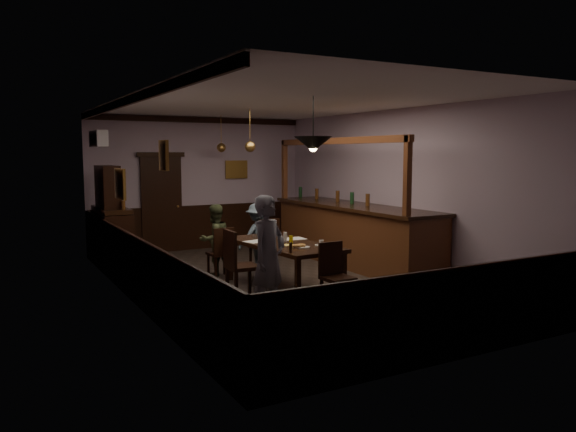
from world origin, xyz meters
TOP-DOWN VIEW (x-y plane):
  - room at (0.00, 0.00)m, footprint 5.01×8.01m
  - dining_table at (-0.17, -0.32)m, footprint 1.19×2.28m
  - chair_far_left at (-0.73, 0.91)m, footprint 0.40×0.40m
  - chair_far_right at (0.18, 0.98)m, footprint 0.49×0.49m
  - chair_near at (-0.05, -1.64)m, footprint 0.42×0.42m
  - chair_side at (-1.08, -0.59)m, footprint 0.47×0.47m
  - person_standing at (-1.11, -1.65)m, footprint 0.71×0.62m
  - person_seated_left at (-0.75, 1.19)m, footprint 0.73×0.63m
  - person_seated_right at (0.15, 1.26)m, footprint 0.86×0.56m
  - newspaper_left at (-0.47, -0.02)m, footprint 0.48×0.39m
  - newspaper_right at (0.15, -0.06)m, footprint 0.43×0.31m
  - napkin at (-0.22, -0.56)m, footprint 0.16×0.16m
  - saucer at (0.20, -0.84)m, footprint 0.15×0.15m
  - coffee_cup at (0.22, -0.85)m, footprint 0.09×0.09m
  - pastry_plate at (-0.14, -0.89)m, footprint 0.22×0.22m
  - pastry_ring_a at (-0.23, -0.87)m, footprint 0.13×0.13m
  - pastry_ring_b at (-0.14, -0.86)m, footprint 0.13×0.13m
  - soda_can at (-0.08, -0.42)m, footprint 0.07×0.07m
  - beer_glass at (-0.39, -0.32)m, footprint 0.06×0.06m
  - water_glass at (-0.07, -0.22)m, footprint 0.06×0.06m
  - pepper_mill at (-0.48, -1.14)m, footprint 0.04×0.04m
  - sideboard at (-2.21, 2.87)m, footprint 0.53×1.47m
  - bar_counter at (1.99, 0.78)m, footprint 1.03×4.41m
  - door_back at (-0.90, 3.95)m, footprint 0.90×0.06m
  - ac_unit at (-2.38, 2.90)m, footprint 0.20×0.85m
  - picture_left_small at (-2.46, -1.60)m, footprint 0.04×0.28m
  - picture_left_large at (-2.46, 0.80)m, footprint 0.04×0.62m
  - picture_back at (0.90, 3.96)m, footprint 0.55×0.04m
  - pendant_iron at (-0.10, -1.12)m, footprint 0.56×0.56m
  - pendant_brass_mid at (0.10, 1.48)m, footprint 0.20×0.20m
  - pendant_brass_far at (0.30, 3.40)m, footprint 0.20×0.20m

SIDE VIEW (x-z plane):
  - chair_far_left at x=-0.73m, z-range 0.04..0.93m
  - chair_near at x=-0.05m, z-range 0.04..0.97m
  - chair_far_right at x=0.18m, z-range 0.05..1.04m
  - chair_side at x=-1.08m, z-range 0.05..1.10m
  - bar_counter at x=1.99m, z-range -0.61..1.86m
  - person_seated_right at x=0.15m, z-range 0.00..1.25m
  - person_seated_left at x=-0.75m, z-range 0.00..1.27m
  - dining_table at x=-0.17m, z-range 0.31..1.06m
  - napkin at x=-0.22m, z-range 0.75..0.75m
  - newspaper_left at x=-0.47m, z-range 0.75..0.76m
  - newspaper_right at x=0.15m, z-range 0.75..0.76m
  - saucer at x=0.20m, z-range 0.75..0.76m
  - pastry_plate at x=-0.14m, z-range 0.75..0.76m
  - sideboard at x=-2.21m, z-range -0.19..1.75m
  - pastry_ring_a at x=-0.23m, z-range 0.77..0.81m
  - pastry_ring_b at x=-0.14m, z-range 0.77..0.81m
  - coffee_cup at x=0.22m, z-range 0.76..0.84m
  - soda_can at x=-0.08m, z-range 0.75..0.87m
  - person_standing at x=-1.11m, z-range 0.00..1.63m
  - pepper_mill at x=-0.48m, z-range 0.75..0.89m
  - water_glass at x=-0.07m, z-range 0.75..0.90m
  - beer_glass at x=-0.39m, z-range 0.75..0.95m
  - door_back at x=-0.90m, z-range 0.00..2.10m
  - room at x=0.00m, z-range -0.01..3.01m
  - picture_left_large at x=-2.46m, z-range 1.46..1.94m
  - picture_back at x=0.90m, z-range 1.59..2.01m
  - picture_left_small at x=-2.46m, z-range 1.97..2.33m
  - pendant_brass_mid at x=0.10m, z-range 1.89..2.70m
  - pendant_brass_far at x=0.30m, z-range 1.89..2.70m
  - pendant_iron at x=-0.10m, z-range 1.91..2.71m
  - ac_unit at x=-2.38m, z-range 2.30..2.60m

